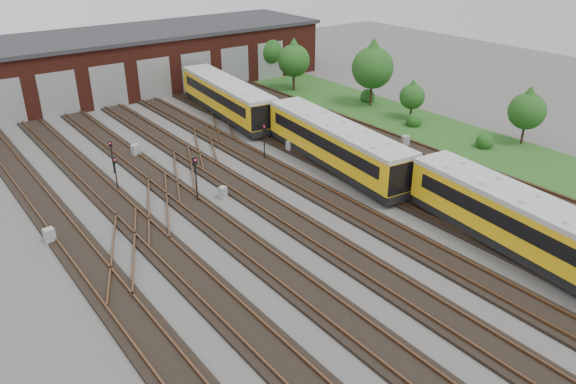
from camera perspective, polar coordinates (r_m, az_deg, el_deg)
ground at (r=34.56m, az=6.33°, el=-4.17°), size 120.00×120.00×0.00m
track_network at (r=34.77m, az=5.48°, el=-3.72°), size 30.40×70.00×0.33m
maintenance_shed at (r=66.50m, az=-18.06°, el=12.30°), size 51.00×12.50×6.35m
grass_verge at (r=53.68m, az=14.14°, el=6.26°), size 8.00×55.00×0.05m
metro_train at (r=42.96m, az=4.87°, el=4.93°), size 4.50×47.82×3.22m
signal_mast_0 at (r=40.77m, az=-17.14°, el=2.15°), size 0.24×0.23×2.54m
signal_mast_1 at (r=43.93m, az=-17.48°, el=3.81°), size 0.26×0.25×2.56m
signal_mast_2 at (r=37.64m, az=-9.36°, el=1.80°), size 0.26×0.24×3.29m
signal_mast_3 at (r=44.31m, az=-2.44°, el=5.52°), size 0.25×0.24×2.98m
relay_cabinet_0 at (r=35.93m, az=-23.06°, el=-4.13°), size 0.63×0.55×0.97m
relay_cabinet_1 at (r=47.14m, az=-15.22°, el=4.08°), size 0.69×0.61×1.01m
relay_cabinet_2 at (r=38.69m, az=-6.64°, el=-0.06°), size 0.64×0.60×0.86m
relay_cabinet_3 at (r=46.57m, az=0.22°, el=4.69°), size 0.65×0.57×0.94m
relay_cabinet_4 at (r=48.61m, az=11.85°, el=5.06°), size 0.73×0.68×0.97m
tree_0 at (r=70.07m, az=-2.06°, el=14.49°), size 3.42×3.42×5.68m
tree_1 at (r=63.98m, az=0.59°, el=13.58°), size 3.57×3.57×5.92m
tree_2 at (r=58.50m, az=8.63°, el=12.86°), size 4.22×4.22×6.99m
tree_3 at (r=55.25m, az=12.53°, el=9.73°), size 2.41×2.41×3.99m
tree_4 at (r=51.40m, az=23.19°, el=7.96°), size 3.09×3.09×5.12m
bush_0 at (r=50.10m, az=19.37°, el=5.07°), size 1.47×1.47×1.47m
bush_1 at (r=53.90m, az=12.68°, el=7.28°), size 1.44×1.44×1.44m
bush_2 at (r=60.94m, az=8.10°, el=9.80°), size 1.56×1.56×1.56m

